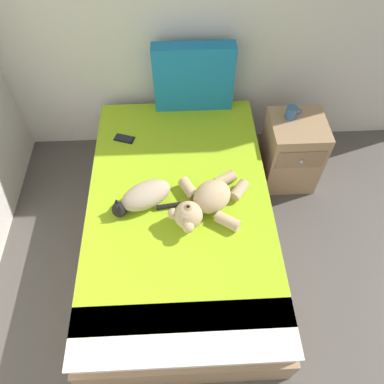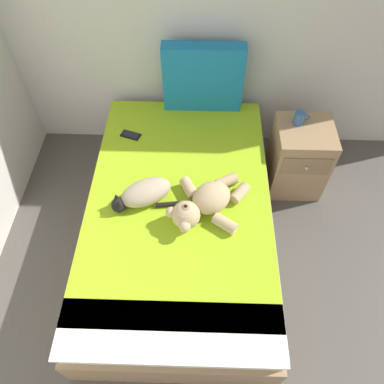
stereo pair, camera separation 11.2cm
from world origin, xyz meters
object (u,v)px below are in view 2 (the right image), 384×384
Objects in this scene: cat at (143,194)px; mug at (300,118)px; bed at (180,219)px; patterned_cushion at (203,78)px; teddy_bear at (204,203)px; cell_phone at (131,135)px; nightstand at (298,158)px.

mug is (1.09, 0.66, 0.09)m from cat.
bed is 1.15m from mug.
bed is 3.36× the size of patterned_cushion.
patterned_cushion is at bearing 68.79° from cat.
bed is 0.38m from teddy_bear.
teddy_bear is at bearing -133.52° from mug.
cat reaches higher than bed.
cat is 2.71× the size of cell_phone.
cat is (-0.23, -0.01, 0.32)m from bed.
nightstand is 0.37m from mug.
nightstand is (0.77, -0.38, -0.46)m from patterned_cushion.
teddy_bear is (0.17, -0.09, 0.33)m from bed.
teddy_bear reaches higher than cell_phone.
teddy_bear is at bearing -138.91° from nightstand.
cell_phone reaches higher than bed.
teddy_bear is at bearing -88.70° from patterned_cushion.
mug reaches higher than nightstand.
cell_phone is (-0.40, 0.59, 0.26)m from bed.
teddy_bear reaches higher than cat.
nightstand is (0.75, 0.65, -0.27)m from teddy_bear.
bed is 0.40m from cat.
cat is 0.40m from teddy_bear.
bed is at bearing -148.24° from nightstand.
cat is at bearing -148.91° from mug.
nightstand is at bearing -26.14° from patterned_cushion.
nightstand reaches higher than cell_phone.
bed is 4.66× the size of cat.
mug is (1.26, 0.05, 0.16)m from cell_phone.
cell_phone is at bearing -177.62° from mug.
mug is at bearing 31.09° from cat.
cat reaches higher than cell_phone.
nightstand is at bearing -0.89° from cell_phone.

